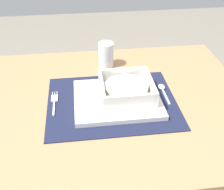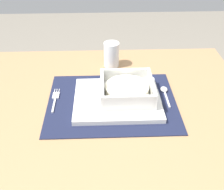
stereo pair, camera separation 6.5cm
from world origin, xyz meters
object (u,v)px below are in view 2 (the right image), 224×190
dining_table (109,125)px  drinking_glass (111,56)px  porridge_bowl (127,90)px  spoon (165,91)px  fork (55,98)px  butter_knife (160,103)px  bread_knife (152,99)px

dining_table → drinking_glass: 0.28m
porridge_bowl → spoon: size_ratio=1.47×
fork → spoon: size_ratio=1.13×
butter_knife → spoon: bearing=70.8°
spoon → bread_knife: (-0.05, -0.04, -0.00)m
spoon → bread_knife: spoon is taller
butter_knife → bread_knife: same height
dining_table → butter_knife: bearing=-10.1°
dining_table → fork: fork is taller
porridge_bowl → bread_knife: 0.09m
dining_table → porridge_bowl: bearing=-1.1°
spoon → drinking_glass: (-0.18, 0.20, 0.04)m
porridge_bowl → drinking_glass: size_ratio=1.74×
dining_table → butter_knife: size_ratio=6.94×
porridge_bowl → drinking_glass: drinking_glass is taller
dining_table → butter_knife: 0.20m
fork → butter_knife: butter_knife is taller
dining_table → spoon: (0.19, 0.03, 0.12)m
drinking_glass → dining_table: bearing=-94.2°
bread_knife → porridge_bowl: bearing=172.0°
spoon → butter_knife: 0.07m
dining_table → butter_knife: butter_knife is taller
porridge_bowl → dining_table: bearing=178.9°
porridge_bowl → spoon: 0.14m
spoon → bread_knife: bearing=-138.1°
bread_knife → drinking_glass: size_ratio=1.46×
dining_table → bread_knife: (0.15, -0.01, 0.11)m
porridge_bowl → butter_knife: size_ratio=1.22×
porridge_bowl → bread_knife: porridge_bowl is taller
spoon → butter_knife: spoon is taller
fork → butter_knife: 0.35m
dining_table → spoon: spoon is taller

